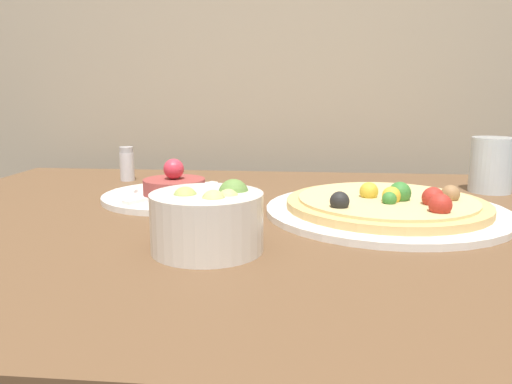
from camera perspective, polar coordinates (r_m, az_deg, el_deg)
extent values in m
cube|color=brown|center=(0.76, -3.20, -4.13)|extent=(1.09, 0.88, 0.03)
cylinder|color=brown|center=(1.39, -21.36, -14.28)|extent=(0.06, 0.06, 0.73)
cylinder|color=brown|center=(1.31, 22.44, -16.05)|extent=(0.06, 0.06, 0.73)
cylinder|color=white|center=(0.80, 14.63, -2.15)|extent=(0.37, 0.37, 0.01)
cylinder|color=#DBB26B|center=(0.79, 14.67, -1.37)|extent=(0.31, 0.31, 0.01)
cylinder|color=#E0C684|center=(0.79, 14.70, -0.80)|extent=(0.27, 0.27, 0.00)
sphere|color=#387F33|center=(0.75, 14.99, -0.77)|extent=(0.02, 0.02, 0.02)
sphere|color=gold|center=(0.77, 15.21, -0.42)|extent=(0.03, 0.03, 0.03)
sphere|color=gold|center=(0.79, 12.77, 0.07)|extent=(0.03, 0.03, 0.03)
sphere|color=#B22D23|center=(0.77, 19.57, -0.63)|extent=(0.03, 0.03, 0.03)
sphere|color=#387F33|center=(0.78, 16.10, -0.11)|extent=(0.03, 0.03, 0.03)
sphere|color=#997047|center=(0.81, 21.32, -0.23)|extent=(0.03, 0.03, 0.03)
sphere|color=black|center=(0.72, 9.53, -1.04)|extent=(0.03, 0.03, 0.03)
sphere|color=#B22D23|center=(0.72, 20.31, -1.40)|extent=(0.03, 0.03, 0.03)
cylinder|color=white|center=(0.89, -9.28, -0.51)|extent=(0.25, 0.25, 0.01)
cylinder|color=#933D38|center=(0.89, -9.32, 0.64)|extent=(0.11, 0.11, 0.03)
sphere|color=#E0384C|center=(0.88, -9.38, 2.62)|extent=(0.04, 0.04, 0.04)
cube|color=white|center=(0.87, -3.58, -0.12)|extent=(0.04, 0.02, 0.01)
cube|color=white|center=(0.95, -5.51, 0.86)|extent=(0.03, 0.04, 0.01)
cube|color=white|center=(0.97, -10.69, 0.95)|extent=(0.03, 0.04, 0.01)
cube|color=white|center=(0.92, -14.73, 0.10)|extent=(0.04, 0.02, 0.01)
cube|color=white|center=(0.83, -13.66, -1.02)|extent=(0.03, 0.04, 0.01)
cube|color=white|center=(0.80, -7.61, -1.17)|extent=(0.03, 0.04, 0.01)
cylinder|color=silver|center=(0.60, -5.56, -3.42)|extent=(0.13, 0.13, 0.07)
sphere|color=#A3B25B|center=(0.59, -8.09, -0.83)|extent=(0.03, 0.03, 0.03)
sphere|color=#B7BC70|center=(0.58, -3.19, -0.95)|extent=(0.03, 0.03, 0.03)
sphere|color=#B7BC70|center=(0.56, -4.87, -1.23)|extent=(0.03, 0.03, 0.03)
sphere|color=#668E42|center=(0.60, -2.58, -0.27)|extent=(0.04, 0.04, 0.04)
cylinder|color=silver|center=(1.04, 25.33, 2.82)|extent=(0.08, 0.08, 0.10)
cylinder|color=silver|center=(1.09, -14.52, 2.84)|extent=(0.03, 0.03, 0.06)
cylinder|color=#B2B2B7|center=(1.09, -14.62, 4.71)|extent=(0.03, 0.03, 0.01)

